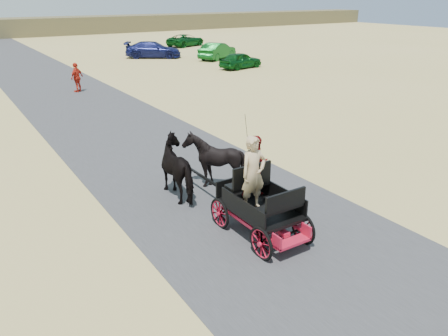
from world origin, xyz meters
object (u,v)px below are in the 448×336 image
car_a (241,60)px  horse_left (181,168)px  carriage (260,221)px  pedestrian (77,77)px  car_c (153,50)px  car_b (217,51)px  car_d (186,40)px  horse_right (214,161)px

car_a → horse_left: bearing=130.4°
carriage → pedestrian: (1.04, 19.25, 0.50)m
carriage → car_c: car_c is taller
car_b → car_c: bearing=20.6°
horse_left → car_a: size_ratio=0.54×
car_c → pedestrian: bearing=171.6°
car_c → car_d: (7.09, 6.86, -0.07)m
car_c → carriage: bearing=-166.9°
horse_right → car_c: (10.59, 27.68, -0.12)m
car_a → car_c: bearing=8.2°
car_a → car_d: car_d is taller
car_b → car_d: (2.61, 10.78, -0.07)m
horse_left → car_a: 23.55m
horse_right → car_b: (15.07, 23.75, -0.13)m
car_c → car_d: car_c is taller
horse_right → car_c: size_ratio=0.34×
car_c → car_a: bearing=-128.3°
pedestrian → car_d: bearing=-170.5°
horse_left → car_c: size_ratio=0.40×
car_b → car_c: (-4.48, 3.93, 0.00)m
horse_left → car_c: bearing=-112.9°
carriage → horse_left: (-0.55, 3.00, 0.49)m
horse_right → car_a: (13.77, 18.25, -0.22)m
carriage → car_b: bearing=59.7°
horse_left → car_d: 39.31m
horse_left → car_a: horse_left is taller
car_c → car_d: bearing=-12.9°
horse_left → pedestrian: pedestrian is taller
carriage → horse_left: horse_left is taller
carriage → car_c: (11.14, 30.68, 0.37)m
car_b → carriage: bearing=121.5°
pedestrian → car_a: 13.43m
pedestrian → car_d: size_ratio=0.37×
pedestrian → car_b: pedestrian is taller
car_b → horse_right: bearing=119.4°
carriage → car_c: size_ratio=0.48×
horse_right → carriage: bearing=79.6°
car_b → car_d: bearing=-41.8°
horse_right → car_a: bearing=-127.0°
carriage → car_a: (14.32, 21.25, 0.27)m
pedestrian → car_b: size_ratio=0.39×
car_c → car_d: 9.86m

